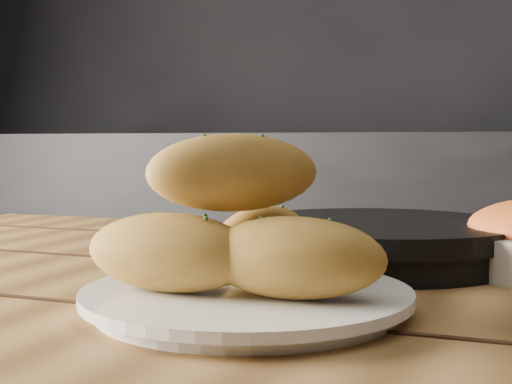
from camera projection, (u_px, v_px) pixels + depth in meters
name	position (u px, v px, depth m)	size (l,w,h in m)	color
plate	(247.00, 299.00, 0.54)	(0.25, 0.25, 0.02)	white
bread_rolls	(239.00, 231.00, 0.54)	(0.23, 0.19, 0.12)	#AB792F
skillet	(380.00, 241.00, 0.76)	(0.41, 0.29, 0.05)	black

